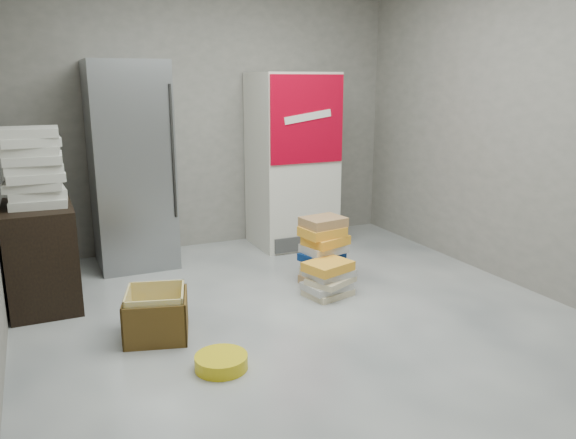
# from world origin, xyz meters

# --- Properties ---
(ground) EXTENTS (5.00, 5.00, 0.00)m
(ground) POSITION_xyz_m (0.00, 0.00, 0.00)
(ground) COLOR silver
(ground) RESTS_ON ground
(room_shell) EXTENTS (4.04, 5.04, 2.82)m
(room_shell) POSITION_xyz_m (0.00, 0.00, 1.80)
(room_shell) COLOR gray
(room_shell) RESTS_ON ground
(steel_fridge) EXTENTS (0.70, 0.72, 1.90)m
(steel_fridge) POSITION_xyz_m (-0.90, 2.13, 0.95)
(steel_fridge) COLOR #9B9FA3
(steel_fridge) RESTS_ON ground
(coke_cooler) EXTENTS (0.80, 0.73, 1.80)m
(coke_cooler) POSITION_xyz_m (0.75, 2.12, 0.90)
(coke_cooler) COLOR silver
(coke_cooler) RESTS_ON ground
(wood_shelf) EXTENTS (0.50, 0.80, 0.80)m
(wood_shelf) POSITION_xyz_m (-1.73, 1.40, 0.40)
(wood_shelf) COLOR black
(wood_shelf) RESTS_ON ground
(supply_box_stack) EXTENTS (0.45, 0.45, 0.58)m
(supply_box_stack) POSITION_xyz_m (-1.72, 1.40, 1.09)
(supply_box_stack) COLOR silver
(supply_box_stack) RESTS_ON wood_shelf
(phonebook_stack_main) EXTENTS (0.44, 0.39, 0.59)m
(phonebook_stack_main) POSITION_xyz_m (0.49, 0.90, 0.29)
(phonebook_stack_main) COLOR #A77C4E
(phonebook_stack_main) RESTS_ON ground
(phonebook_stack_side) EXTENTS (0.45, 0.40, 0.29)m
(phonebook_stack_side) POSITION_xyz_m (0.39, 0.62, 0.15)
(phonebook_stack_side) COLOR beige
(phonebook_stack_side) RESTS_ON ground
(cardboard_box) EXTENTS (0.51, 0.51, 0.34)m
(cardboard_box) POSITION_xyz_m (-1.05, 0.44, 0.14)
(cardboard_box) COLOR yellow
(cardboard_box) RESTS_ON ground
(bucket_lid) EXTENTS (0.40, 0.40, 0.09)m
(bucket_lid) POSITION_xyz_m (-0.79, -0.17, 0.04)
(bucket_lid) COLOR yellow
(bucket_lid) RESTS_ON ground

